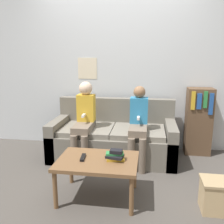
# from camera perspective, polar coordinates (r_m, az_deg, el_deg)

# --- Properties ---
(ground_plane) EXTENTS (10.00, 10.00, 0.00)m
(ground_plane) POSITION_cam_1_polar(r_m,az_deg,el_deg) (3.28, -1.03, -13.63)
(ground_plane) COLOR #4C4742
(wall_back) EXTENTS (8.00, 0.07, 2.60)m
(wall_back) POSITION_cam_1_polar(r_m,az_deg,el_deg) (3.95, 1.38, 10.60)
(wall_back) COLOR silver
(wall_back) RESTS_ON ground_plane
(couch) EXTENTS (1.75, 0.82, 0.82)m
(couch) POSITION_cam_1_polar(r_m,az_deg,el_deg) (3.66, 0.32, -6.07)
(couch) COLOR #6B665B
(couch) RESTS_ON ground_plane
(coffee_table) EXTENTS (0.82, 0.59, 0.43)m
(coffee_table) POSITION_cam_1_polar(r_m,az_deg,el_deg) (2.62, -3.30, -11.78)
(coffee_table) COLOR brown
(coffee_table) RESTS_ON ground_plane
(person_left) EXTENTS (0.24, 0.56, 1.10)m
(person_left) POSITION_cam_1_polar(r_m,az_deg,el_deg) (3.45, -6.36, -1.29)
(person_left) COLOR #756656
(person_left) RESTS_ON ground_plane
(person_right) EXTENTS (0.24, 0.56, 1.06)m
(person_right) POSITION_cam_1_polar(r_m,az_deg,el_deg) (3.34, 6.04, -2.39)
(person_right) COLOR #756656
(person_right) RESTS_ON ground_plane
(tv_remote) EXTENTS (0.06, 0.17, 0.02)m
(tv_remote) POSITION_cam_1_polar(r_m,az_deg,el_deg) (2.63, -6.66, -10.26)
(tv_remote) COLOR black
(tv_remote) RESTS_ON coffee_table
(book_stack) EXTENTS (0.20, 0.15, 0.11)m
(book_stack) POSITION_cam_1_polar(r_m,az_deg,el_deg) (2.56, 0.75, -9.92)
(book_stack) COLOR gold
(book_stack) RESTS_ON coffee_table
(bookshelf) EXTENTS (0.37, 0.29, 0.99)m
(bookshelf) POSITION_cam_1_polar(r_m,az_deg,el_deg) (3.93, 19.16, -1.98)
(bookshelf) COLOR brown
(bookshelf) RESTS_ON ground_plane
(storage_box) EXTENTS (0.38, 0.27, 0.32)m
(storage_box) POSITION_cam_1_polar(r_m,az_deg,el_deg) (2.71, 23.61, -17.14)
(storage_box) COLOR tan
(storage_box) RESTS_ON ground_plane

